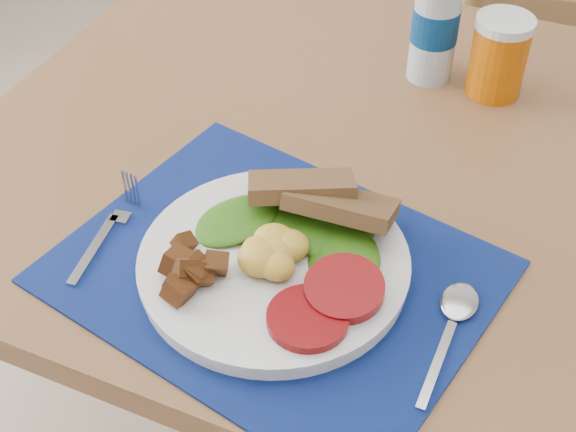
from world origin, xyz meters
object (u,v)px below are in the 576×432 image
object	(u,v)px
chair_far	(551,43)
juice_glass	(498,58)
water_bottle	(437,14)
breakfast_plate	(267,259)

from	to	relation	value
chair_far	juice_glass	size ratio (longest dim) A/B	9.65
chair_far	juice_glass	bearing A→B (deg)	76.45
water_bottle	juice_glass	world-z (taller)	water_bottle
water_bottle	chair_far	bearing A→B (deg)	75.56
chair_far	breakfast_plate	distance (m)	1.03
breakfast_plate	juice_glass	world-z (taller)	juice_glass
breakfast_plate	juice_glass	distance (m)	0.49
chair_far	juice_glass	xyz separation A→B (m)	(-0.04, -0.53, 0.26)
juice_glass	water_bottle	bearing A→B (deg)	178.71
chair_far	breakfast_plate	xyz separation A→B (m)	(-0.19, -0.99, 0.22)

